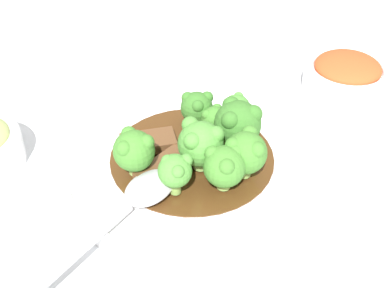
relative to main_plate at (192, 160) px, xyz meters
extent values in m
plane|color=silver|center=(0.00, 0.00, -0.01)|extent=(4.00, 4.00, 0.00)
cylinder|color=white|center=(0.00, 0.00, 0.00)|extent=(0.31, 0.31, 0.01)
torus|color=white|center=(0.00, 0.00, 0.00)|extent=(0.31, 0.31, 0.01)
cylinder|color=#4C2D14|center=(0.00, 0.00, 0.00)|extent=(0.19, 0.19, 0.00)
cube|color=#56331E|center=(0.01, -0.01, 0.02)|extent=(0.06, 0.04, 0.01)
cube|color=brown|center=(0.00, 0.05, 0.01)|extent=(0.06, 0.07, 0.01)
cube|color=brown|center=(-0.04, 0.02, 0.01)|extent=(0.07, 0.06, 0.01)
cube|color=brown|center=(0.00, -0.04, 0.01)|extent=(0.04, 0.05, 0.01)
cylinder|color=#7FA84C|center=(0.07, -0.04, 0.02)|extent=(0.01, 0.01, 0.01)
sphere|color=#4C8E38|center=(0.07, -0.04, 0.03)|extent=(0.03, 0.03, 0.03)
sphere|color=#4C8E38|center=(0.08, -0.04, 0.04)|extent=(0.01, 0.01, 0.01)
sphere|color=#4C8E38|center=(0.06, -0.03, 0.04)|extent=(0.01, 0.01, 0.01)
sphere|color=#4C8E38|center=(0.06, -0.05, 0.04)|extent=(0.01, 0.01, 0.01)
cylinder|color=#8EB756|center=(-0.05, 0.05, 0.02)|extent=(0.02, 0.02, 0.01)
sphere|color=#427F2D|center=(-0.05, 0.05, 0.04)|extent=(0.05, 0.05, 0.05)
sphere|color=#427F2D|center=(-0.04, 0.06, 0.05)|extent=(0.02, 0.02, 0.02)
sphere|color=#427F2D|center=(-0.06, 0.06, 0.05)|extent=(0.02, 0.02, 0.02)
sphere|color=#427F2D|center=(-0.04, 0.04, 0.05)|extent=(0.02, 0.02, 0.02)
cylinder|color=#8EB756|center=(-0.04, -0.05, 0.02)|extent=(0.01, 0.01, 0.01)
sphere|color=#427F2D|center=(-0.04, -0.05, 0.04)|extent=(0.05, 0.05, 0.05)
sphere|color=#427F2D|center=(-0.04, -0.03, 0.05)|extent=(0.02, 0.02, 0.02)
sphere|color=#427F2D|center=(-0.06, -0.05, 0.05)|extent=(0.02, 0.02, 0.02)
sphere|color=#427F2D|center=(-0.03, -0.06, 0.05)|extent=(0.02, 0.02, 0.02)
cylinder|color=#7FA84C|center=(-0.02, -0.06, 0.02)|extent=(0.02, 0.02, 0.01)
sphere|color=#427F2D|center=(-0.02, -0.06, 0.04)|extent=(0.05, 0.05, 0.05)
sphere|color=#427F2D|center=(-0.03, -0.05, 0.05)|extent=(0.02, 0.02, 0.02)
sphere|color=#427F2D|center=(-0.02, -0.08, 0.05)|extent=(0.02, 0.02, 0.02)
sphere|color=#427F2D|center=(0.00, -0.06, 0.05)|extent=(0.02, 0.02, 0.02)
cylinder|color=#8EB756|center=(-0.02, -0.02, 0.02)|extent=(0.02, 0.02, 0.01)
sphere|color=#4C8E38|center=(-0.02, -0.02, 0.04)|extent=(0.05, 0.05, 0.05)
sphere|color=#4C8E38|center=(-0.03, -0.01, 0.06)|extent=(0.02, 0.02, 0.02)
sphere|color=#4C8E38|center=(-0.02, -0.03, 0.06)|extent=(0.02, 0.02, 0.02)
sphere|color=#4C8E38|center=(-0.01, 0.00, 0.06)|extent=(0.02, 0.02, 0.02)
cylinder|color=#7FA84C|center=(-0.06, 0.00, 0.02)|extent=(0.01, 0.01, 0.02)
sphere|color=#4C8E38|center=(-0.06, 0.00, 0.04)|extent=(0.04, 0.04, 0.04)
sphere|color=#4C8E38|center=(-0.07, -0.01, 0.05)|extent=(0.01, 0.01, 0.01)
sphere|color=#4C8E38|center=(-0.06, -0.01, 0.05)|extent=(0.01, 0.01, 0.01)
sphere|color=#4C8E38|center=(-0.06, 0.01, 0.05)|extent=(0.01, 0.01, 0.01)
cylinder|color=#8EB756|center=(0.04, -0.02, 0.01)|extent=(0.01, 0.01, 0.01)
sphere|color=#427F2D|center=(0.04, -0.02, 0.03)|extent=(0.03, 0.03, 0.03)
sphere|color=#427F2D|center=(0.04, -0.02, 0.04)|extent=(0.01, 0.01, 0.01)
sphere|color=#427F2D|center=(0.05, -0.02, 0.04)|extent=(0.01, 0.01, 0.01)
sphere|color=#427F2D|center=(0.04, -0.01, 0.04)|extent=(0.01, 0.01, 0.01)
cylinder|color=#8EB756|center=(0.03, -0.05, 0.01)|extent=(0.02, 0.02, 0.01)
sphere|color=#387028|center=(0.03, -0.05, 0.04)|extent=(0.05, 0.05, 0.05)
sphere|color=#387028|center=(0.03, -0.06, 0.05)|extent=(0.02, 0.02, 0.02)
sphere|color=#387028|center=(0.04, -0.03, 0.05)|extent=(0.02, 0.02, 0.02)
sphere|color=#387028|center=(0.01, -0.04, 0.05)|extent=(0.02, 0.02, 0.02)
cylinder|color=#8EB756|center=(0.06, 0.01, 0.01)|extent=(0.01, 0.01, 0.01)
sphere|color=#387028|center=(0.06, 0.01, 0.03)|extent=(0.04, 0.04, 0.04)
sphere|color=#387028|center=(0.07, 0.00, 0.04)|extent=(0.01, 0.01, 0.01)
sphere|color=#387028|center=(0.06, 0.02, 0.04)|extent=(0.01, 0.01, 0.01)
sphere|color=#387028|center=(0.05, 0.01, 0.04)|extent=(0.01, 0.01, 0.01)
ellipsoid|color=#B7B7BC|center=(-0.07, 0.03, 0.02)|extent=(0.08, 0.06, 0.01)
cylinder|color=#B7B7BC|center=(-0.17, 0.06, 0.01)|extent=(0.13, 0.05, 0.01)
cylinder|color=white|center=(0.21, -0.16, -0.01)|extent=(0.06, 0.06, 0.01)
cylinder|color=white|center=(0.21, -0.16, 0.01)|extent=(0.12, 0.12, 0.04)
torus|color=white|center=(0.21, -0.16, 0.03)|extent=(0.12, 0.12, 0.01)
ellipsoid|color=#D14C23|center=(0.21, -0.16, 0.03)|extent=(0.09, 0.09, 0.03)
camera|label=1|loc=(-0.45, -0.13, 0.41)|focal=50.00mm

